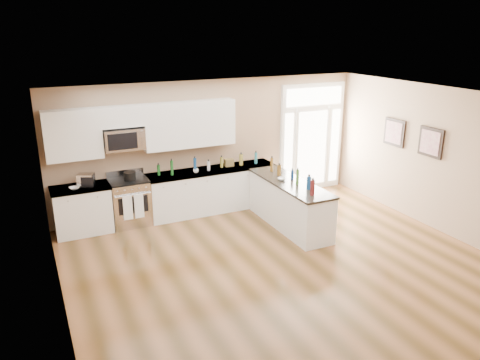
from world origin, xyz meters
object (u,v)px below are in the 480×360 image
object	(u,v)px
peninsula_cabinet	(289,205)
toaster_oven	(86,180)
kitchen_range	(130,202)
stockpot	(130,176)

from	to	relation	value
peninsula_cabinet	toaster_oven	size ratio (longest dim) A/B	7.91
kitchen_range	stockpot	bearing A→B (deg)	-43.49
peninsula_cabinet	stockpot	bearing A→B (deg)	153.41
kitchen_range	peninsula_cabinet	bearing A→B (deg)	-26.78
stockpot	toaster_oven	world-z (taller)	toaster_oven
peninsula_cabinet	kitchen_range	bearing A→B (deg)	153.22
peninsula_cabinet	kitchen_range	xyz separation A→B (m)	(-2.87, 1.45, 0.05)
kitchen_range	stockpot	size ratio (longest dim) A/B	4.56
stockpot	toaster_oven	distance (m)	0.83
peninsula_cabinet	stockpot	xyz separation A→B (m)	(-2.84, 1.42, 0.61)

